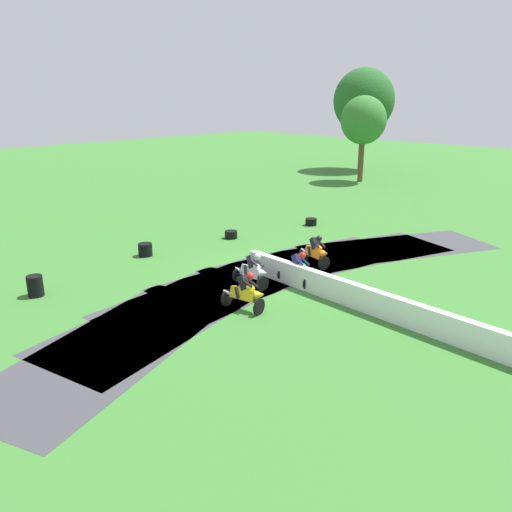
# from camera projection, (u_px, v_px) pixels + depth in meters

# --- Properties ---
(ground_plane) EXTENTS (120.00, 120.00, 0.00)m
(ground_plane) POSITION_uv_depth(u_px,v_px,m) (262.00, 274.00, 21.66)
(ground_plane) COLOR #38752D
(track_asphalt) EXTENTS (8.30, 25.32, 0.01)m
(track_asphalt) POSITION_uv_depth(u_px,v_px,m) (275.00, 278.00, 21.14)
(track_asphalt) COLOR #3D3D42
(track_asphalt) RESTS_ON ground
(safety_barrier) EXTENTS (13.21, 1.11, 0.90)m
(safety_barrier) POSITION_uv_depth(u_px,v_px,m) (383.00, 306.00, 17.32)
(safety_barrier) COLOR white
(safety_barrier) RESTS_ON ground
(motorcycle_lead_orange) EXTENTS (1.71, 1.01, 1.42)m
(motorcycle_lead_orange) POSITION_uv_depth(u_px,v_px,m) (316.00, 251.00, 22.52)
(motorcycle_lead_orange) COLOR black
(motorcycle_lead_orange) RESTS_ON ground
(motorcycle_chase_green) EXTENTS (1.70, 0.82, 1.43)m
(motorcycle_chase_green) POSITION_uv_depth(u_px,v_px,m) (299.00, 270.00, 20.23)
(motorcycle_chase_green) COLOR black
(motorcycle_chase_green) RESTS_ON ground
(motorcycle_trailing_white) EXTENTS (1.70, 0.86, 1.43)m
(motorcycle_trailing_white) POSITION_uv_depth(u_px,v_px,m) (253.00, 271.00, 20.14)
(motorcycle_trailing_white) COLOR black
(motorcycle_trailing_white) RESTS_ON ground
(motorcycle_fourth_yellow) EXTENTS (1.67, 0.99, 1.43)m
(motorcycle_fourth_yellow) POSITION_uv_depth(u_px,v_px,m) (246.00, 293.00, 17.94)
(motorcycle_fourth_yellow) COLOR black
(motorcycle_fourth_yellow) RESTS_ON ground
(tire_stack_near) EXTENTS (0.65, 0.65, 0.40)m
(tire_stack_near) POSITION_uv_depth(u_px,v_px,m) (311.00, 222.00, 29.58)
(tire_stack_near) COLOR black
(tire_stack_near) RESTS_ON ground
(tire_stack_mid_a) EXTENTS (0.65, 0.65, 0.40)m
(tire_stack_mid_a) POSITION_uv_depth(u_px,v_px,m) (231.00, 235.00, 26.94)
(tire_stack_mid_a) COLOR black
(tire_stack_mid_a) RESTS_ON ground
(tire_stack_mid_b) EXTENTS (0.65, 0.65, 0.60)m
(tire_stack_mid_b) POSITION_uv_depth(u_px,v_px,m) (145.00, 250.00, 24.00)
(tire_stack_mid_b) COLOR black
(tire_stack_mid_b) RESTS_ON ground
(tire_stack_far) EXTENTS (0.58, 0.58, 0.80)m
(tire_stack_far) POSITION_uv_depth(u_px,v_px,m) (35.00, 286.00, 19.23)
(tire_stack_far) COLOR black
(tire_stack_far) RESTS_ON ground
(tree_far_left) EXTENTS (3.78, 3.78, 7.11)m
(tree_far_left) POSITION_uv_depth(u_px,v_px,m) (363.00, 121.00, 42.62)
(tree_far_left) COLOR brown
(tree_far_left) RESTS_ON ground
(tree_far_right) EXTENTS (5.76, 5.76, 9.59)m
(tree_far_right) POSITION_uv_depth(u_px,v_px,m) (364.00, 101.00, 48.90)
(tree_far_right) COLOR brown
(tree_far_right) RESTS_ON ground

